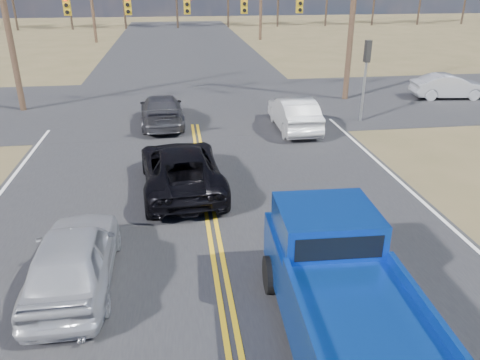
{
  "coord_description": "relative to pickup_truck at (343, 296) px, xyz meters",
  "views": [
    {
      "loc": [
        -0.85,
        -7.94,
        6.66
      ],
      "look_at": [
        0.78,
        3.72,
        1.5
      ],
      "focal_mm": 35.0,
      "sensor_mm": 36.0,
      "label": 1
    }
  ],
  "objects": [
    {
      "name": "ground",
      "position": [
        -2.08,
        1.08,
        -1.1
      ],
      "size": [
        160.0,
        160.0,
        0.0
      ],
      "primitive_type": "plane",
      "color": "brown",
      "rests_on": "ground"
    },
    {
      "name": "road_main",
      "position": [
        -2.08,
        11.08,
        -1.1
      ],
      "size": [
        14.0,
        120.0,
        0.02
      ],
      "primitive_type": "cube",
      "color": "#28282B",
      "rests_on": "ground"
    },
    {
      "name": "road_cross",
      "position": [
        -2.08,
        19.08,
        -1.1
      ],
      "size": [
        120.0,
        12.0,
        0.02
      ],
      "primitive_type": "cube",
      "color": "#28282B",
      "rests_on": "ground"
    },
    {
      "name": "signal_gantry",
      "position": [
        -1.58,
        18.86,
        3.97
      ],
      "size": [
        19.6,
        4.83,
        10.0
      ],
      "color": "#473323",
      "rests_on": "ground"
    },
    {
      "name": "utility_poles",
      "position": [
        -2.08,
        18.08,
        4.13
      ],
      "size": [
        19.6,
        58.32,
        10.0
      ],
      "color": "#473323",
      "rests_on": "ground"
    },
    {
      "name": "pickup_truck",
      "position": [
        0.0,
        0.0,
        0.0
      ],
      "size": [
        2.59,
        6.11,
        2.27
      ],
      "rotation": [
        0.0,
        0.0,
        -0.04
      ],
      "color": "black",
      "rests_on": "ground"
    },
    {
      "name": "silver_suv",
      "position": [
        -5.44,
        2.63,
        -0.34
      ],
      "size": [
        1.84,
        4.48,
        1.52
      ],
      "primitive_type": "imported",
      "rotation": [
        0.0,
        0.0,
        3.15
      ],
      "color": "#B4B6BD",
      "rests_on": "ground"
    },
    {
      "name": "black_suv",
      "position": [
        -2.88,
        7.7,
        -0.34
      ],
      "size": [
        2.91,
        5.66,
        1.53
      ],
      "primitive_type": "imported",
      "rotation": [
        0.0,
        0.0,
        3.21
      ],
      "color": "black",
      "rests_on": "ground"
    },
    {
      "name": "white_car_queue",
      "position": [
        2.5,
        13.77,
        -0.33
      ],
      "size": [
        1.66,
        4.65,
        1.53
      ],
      "primitive_type": "imported",
      "rotation": [
        0.0,
        0.0,
        3.13
      ],
      "color": "silver",
      "rests_on": "ground"
    },
    {
      "name": "dgrey_car_queue",
      "position": [
        -3.62,
        15.38,
        -0.38
      ],
      "size": [
        2.25,
        5.03,
        1.43
      ],
      "primitive_type": "imported",
      "rotation": [
        0.0,
        0.0,
        3.19
      ],
      "color": "#36363C",
      "rests_on": "ground"
    },
    {
      "name": "cross_car_east_near",
      "position": [
        12.98,
        18.41,
        -0.39
      ],
      "size": [
        1.95,
        4.41,
        1.41
      ],
      "primitive_type": "imported",
      "rotation": [
        0.0,
        0.0,
        1.46
      ],
      "color": "#ACAEB4",
      "rests_on": "ground"
    }
  ]
}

